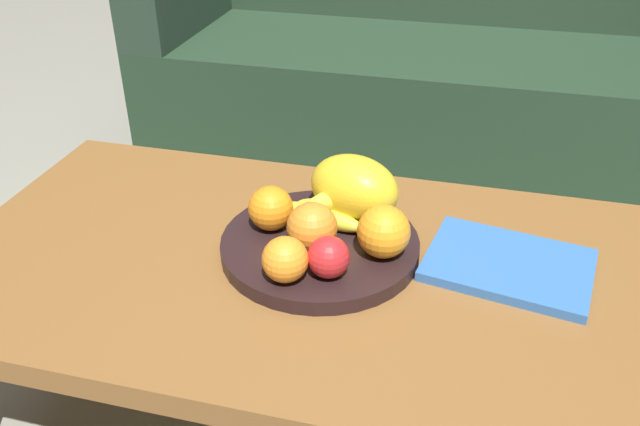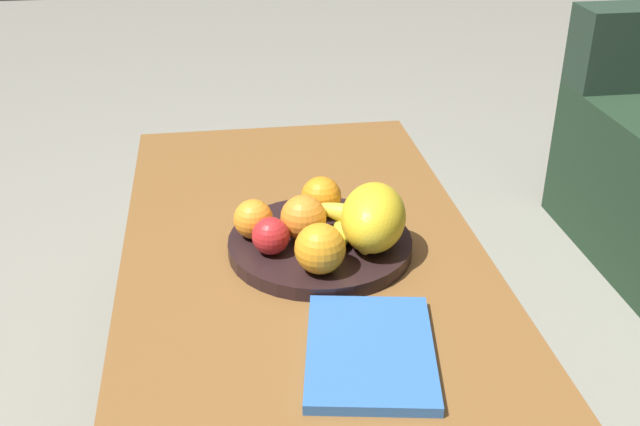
# 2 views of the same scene
# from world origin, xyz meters

# --- Properties ---
(ground_plane) EXTENTS (8.00, 8.00, 0.00)m
(ground_plane) POSITION_xyz_m (0.00, 0.00, 0.00)
(ground_plane) COLOR gray
(coffee_table) EXTENTS (1.15, 0.63, 0.39)m
(coffee_table) POSITION_xyz_m (0.00, 0.00, 0.35)
(coffee_table) COLOR brown
(coffee_table) RESTS_ON ground_plane
(fruit_bowl) EXTENTS (0.32, 0.32, 0.03)m
(fruit_bowl) POSITION_xyz_m (0.02, 0.03, 0.40)
(fruit_bowl) COLOR black
(fruit_bowl) RESTS_ON coffee_table
(melon_large_front) EXTENTS (0.18, 0.15, 0.11)m
(melon_large_front) POSITION_xyz_m (0.06, 0.11, 0.47)
(melon_large_front) COLOR yellow
(melon_large_front) RESTS_ON fruit_bowl
(orange_front) EXTENTS (0.08, 0.08, 0.08)m
(orange_front) POSITION_xyz_m (0.02, 0.00, 0.45)
(orange_front) COLOR orange
(orange_front) RESTS_ON fruit_bowl
(orange_left) EXTENTS (0.07, 0.07, 0.07)m
(orange_left) POSITION_xyz_m (0.00, -0.09, 0.45)
(orange_left) COLOR orange
(orange_left) RESTS_ON fruit_bowl
(orange_right) EXTENTS (0.08, 0.08, 0.08)m
(orange_right) POSITION_xyz_m (0.13, 0.01, 0.46)
(orange_right) COLOR orange
(orange_right) RESTS_ON fruit_bowl
(orange_back) EXTENTS (0.07, 0.07, 0.07)m
(orange_back) POSITION_xyz_m (-0.06, 0.04, 0.45)
(orange_back) COLOR orange
(orange_back) RESTS_ON fruit_bowl
(apple_front) EXTENTS (0.06, 0.06, 0.06)m
(apple_front) POSITION_xyz_m (0.06, -0.06, 0.45)
(apple_front) COLOR red
(apple_front) RESTS_ON fruit_bowl
(banana_bunch) EXTENTS (0.17, 0.14, 0.06)m
(banana_bunch) POSITION_xyz_m (0.03, 0.09, 0.44)
(banana_bunch) COLOR yellow
(banana_bunch) RESTS_ON fruit_bowl
(magazine) EXTENTS (0.28, 0.22, 0.02)m
(magazine) POSITION_xyz_m (0.32, 0.06, 0.40)
(magazine) COLOR #3269B9
(magazine) RESTS_ON coffee_table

